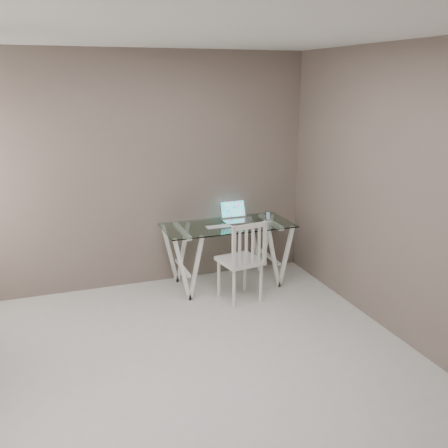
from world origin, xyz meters
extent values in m
plane|color=beige|center=(0.00, 0.00, 0.00)|extent=(4.50, 4.50, 0.00)
cube|color=white|center=(0.00, 0.00, 2.70)|extent=(4.00, 4.50, 0.02)
cube|color=#6A5B53|center=(0.00, 2.25, 1.35)|extent=(4.00, 0.02, 2.70)
cube|color=#6A5B53|center=(0.00, -2.25, 1.35)|extent=(4.00, 0.02, 2.70)
cube|color=#6A5B53|center=(2.00, 0.00, 1.35)|extent=(0.02, 4.50, 2.70)
cube|color=silver|center=(0.91, 1.85, 0.74)|extent=(1.50, 0.70, 0.01)
cube|color=white|center=(0.36, 1.85, 0.36)|extent=(0.24, 0.62, 0.72)
cube|color=white|center=(1.46, 1.85, 0.36)|extent=(0.24, 0.62, 0.72)
cube|color=silver|center=(0.89, 1.42, 0.45)|extent=(0.49, 0.49, 0.04)
cylinder|color=silver|center=(0.75, 1.22, 0.22)|extent=(0.04, 0.04, 0.43)
cylinder|color=silver|center=(1.09, 1.28, 0.22)|extent=(0.04, 0.04, 0.43)
cylinder|color=silver|center=(0.70, 1.56, 0.22)|extent=(0.04, 0.04, 0.43)
cylinder|color=silver|center=(1.04, 1.61, 0.22)|extent=(0.04, 0.04, 0.43)
cube|color=silver|center=(0.93, 1.22, 0.69)|extent=(0.42, 0.10, 0.47)
cube|color=silver|center=(1.06, 1.93, 0.75)|extent=(0.33, 0.23, 0.01)
cube|color=#19D899|center=(1.06, 2.08, 0.86)|extent=(0.33, 0.08, 0.21)
cube|color=silver|center=(0.77, 1.79, 0.75)|extent=(0.30, 0.13, 0.01)
ellipsoid|color=white|center=(0.92, 1.57, 0.76)|extent=(0.12, 0.07, 0.04)
cube|color=white|center=(1.41, 1.81, 0.75)|extent=(0.07, 0.07, 0.02)
cube|color=black|center=(1.41, 1.82, 0.81)|extent=(0.05, 0.03, 0.11)
camera|label=1|loc=(-1.01, -3.38, 2.37)|focal=40.00mm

